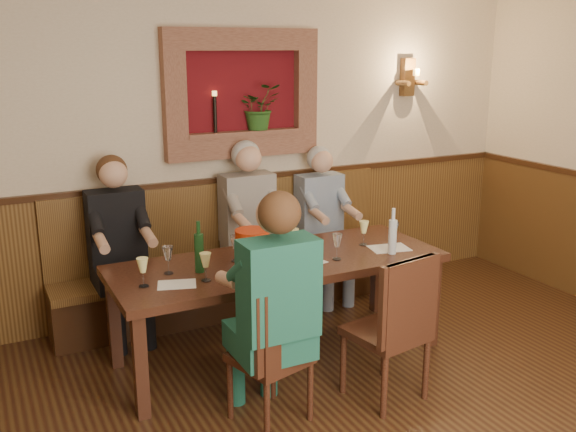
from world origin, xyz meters
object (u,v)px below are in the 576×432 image
Objects in this scene: spittoon_bucket at (252,249)px; person_bench_right at (324,238)px; person_bench_mid at (252,244)px; dining_table at (279,269)px; bench at (231,275)px; wine_bottle_green_b at (199,252)px; person_chair_front at (272,330)px; wine_bottle_green_a at (286,232)px; chair_near_left at (272,381)px; chair_near_right at (387,356)px; water_bottle at (393,236)px; person_bench_left at (121,265)px.

person_bench_right is at bearing 39.93° from spittoon_bucket.
dining_table is at bearing -100.55° from person_bench_mid.
bench reaches higher than wine_bottle_green_b.
person_chair_front reaches higher than wine_bottle_green_a.
wine_bottle_green_b is at bearing -132.13° from person_bench_mid.
wine_bottle_green_a is at bearing -94.62° from person_bench_mid.
chair_near_left is 1.18m from wine_bottle_green_a.
person_bench_mid reaches higher than bench.
person_bench_right is (0.70, 0.00, -0.04)m from person_bench_mid.
person_bench_mid reaches higher than chair_near_right.
chair_near_left is 0.92× the size of chair_near_right.
chair_near_left is (-0.42, -1.70, -0.06)m from bench.
person_bench_right is at bearing 87.59° from water_bottle.
wine_bottle_green_b is at bearing 87.23° from chair_near_left.
person_bench_mid is at bearing -179.76° from person_bench_right.
person_bench_left is at bearing 148.28° from water_bottle.
chair_near_right is at bearing -78.49° from bench.
person_bench_right is 1.70m from wine_bottle_green_b.
person_bench_left is 0.98× the size of person_chair_front.
person_bench_mid is at bearing 70.26° from person_chair_front.
wine_bottle_green_b is at bearing 128.19° from chair_near_right.
chair_near_right is 2.33× the size of wine_bottle_green_a.
person_chair_front is at bearing -109.74° from person_bench_mid.
person_bench_mid is 1.71m from person_chair_front.
person_bench_right reaches higher than wine_bottle_green_b.
dining_table is 2.40× the size of chair_near_right.
chair_near_left is 1.73m from person_bench_mid.
person_bench_left reaches higher than water_bottle.
dining_table is 0.89m from person_chair_front.
wine_bottle_green_b is at bearing 169.52° from water_bottle.
person_bench_left is (-0.53, 1.60, 0.33)m from chair_near_left.
dining_table is at bearing -0.84° from wine_bottle_green_b.
spittoon_bucket is 0.36m from wine_bottle_green_a.
spittoon_bucket is at bearing 118.03° from chair_near_right.
person_bench_mid reaches higher than person_bench_right.
wine_bottle_green_b reaches higher than spittoon_bucket.
chair_near_right is 1.78m from person_bench_right.
wine_bottle_green_a is 0.78m from water_bottle.
wine_bottle_green_a is at bearing 155.96° from water_bottle.
wine_bottle_green_b is (0.36, -0.83, 0.30)m from person_bench_left.
person_chair_front is at bearing -156.91° from water_bottle.
bench is at bearing 173.03° from person_bench_right.
person_bench_mid is (-0.21, 1.69, 0.33)m from chair_near_right.
person_bench_right reaches higher than spittoon_bucket.
chair_near_right is 3.68× the size of spittoon_bucket.
water_bottle is (0.81, -1.19, 0.56)m from bench.
person_chair_front is at bearing -128.36° from person_bench_right.
wine_bottle_green_a is (-0.06, -0.77, 0.31)m from person_bench_mid.
wine_bottle_green_b reaches higher than dining_table.
person_bench_left is at bearing 138.62° from dining_table.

